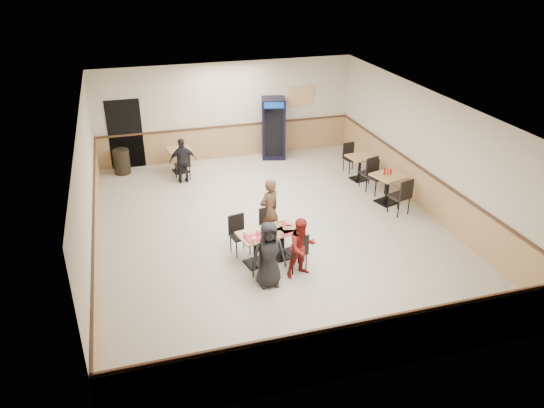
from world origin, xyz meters
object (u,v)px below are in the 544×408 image
object	(u,v)px
lone_diner	(183,161)
trash_bin	(122,162)
diner_woman_right	(302,248)
side_table_near	(388,184)
main_table	(269,241)
pepsi_cooler	(273,128)
diner_man_opposite	(269,210)
diner_woman_left	(269,255)
side_table_far	(360,164)
back_table	(180,157)

from	to	relation	value
lone_diner	trash_bin	distance (m)	2.05
diner_woman_right	side_table_near	xyz separation A→B (m)	(3.27, 2.57, -0.12)
side_table_near	lone_diner	bearing A→B (deg)	149.69
side_table_near	main_table	bearing A→B (deg)	-153.71
pepsi_cooler	trash_bin	size ratio (longest dim) A/B	2.58
diner_man_opposite	lone_diner	size ratio (longest dim) A/B	1.15
diner_man_opposite	trash_bin	xyz separation A→B (m)	(-3.08, 5.01, -0.37)
diner_woman_right	trash_bin	xyz separation A→B (m)	(-3.30, 6.59, -0.27)
diner_woman_left	pepsi_cooler	xyz separation A→B (m)	(2.12, 6.79, 0.26)
diner_woman_right	side_table_far	bearing A→B (deg)	40.80
diner_man_opposite	pepsi_cooler	xyz separation A→B (m)	(1.61, 5.06, 0.21)
diner_man_opposite	back_table	xyz separation A→B (m)	(-1.41, 4.66, -0.27)
side_table_near	diner_man_opposite	bearing A→B (deg)	-164.21
lone_diner	side_table_near	world-z (taller)	lone_diner
diner_man_opposite	side_table_far	size ratio (longest dim) A/B	1.95
diner_woman_left	side_table_far	xyz separation A→B (m)	(3.96, 4.32, -0.22)
diner_man_opposite	trash_bin	world-z (taller)	diner_man_opposite
diner_woman_right	diner_man_opposite	distance (m)	1.60
diner_woman_left	side_table_far	distance (m)	5.87
main_table	back_table	bearing A→B (deg)	90.46
pepsi_cooler	trash_bin	world-z (taller)	pepsi_cooler
diner_man_opposite	pepsi_cooler	bearing A→B (deg)	-133.43
diner_woman_left	diner_man_opposite	xyz separation A→B (m)	(0.51, 1.73, 0.06)
main_table	side_table_far	bearing A→B (deg)	31.65
diner_man_opposite	pepsi_cooler	world-z (taller)	pepsi_cooler
diner_woman_left	pepsi_cooler	size ratio (longest dim) A/B	0.72
side_table_near	trash_bin	world-z (taller)	side_table_near
main_table	lone_diner	xyz separation A→B (m)	(-1.16, 4.72, 0.18)
side_table_near	trash_bin	size ratio (longest dim) A/B	1.23
diner_woman_left	diner_man_opposite	world-z (taller)	diner_man_opposite
main_table	side_table_near	xyz separation A→B (m)	(3.74, 1.85, 0.06)
side_table_near	back_table	size ratio (longest dim) A/B	1.19
diner_woman_right	back_table	size ratio (longest dim) A/B	1.67
diner_woman_left	side_table_near	size ratio (longest dim) A/B	1.51
side_table_near	trash_bin	distance (m)	7.70
lone_diner	back_table	distance (m)	0.83
side_table_far	back_table	xyz separation A→B (m)	(-4.86, 2.07, 0.00)
diner_woman_left	back_table	world-z (taller)	diner_woman_left
diner_woman_left	side_table_near	xyz separation A→B (m)	(4.00, 2.71, -0.17)
main_table	diner_woman_left	distance (m)	0.93
diner_woman_right	diner_man_opposite	bearing A→B (deg)	86.52
lone_diner	diner_man_opposite	bearing A→B (deg)	107.20
diner_woman_left	pepsi_cooler	bearing A→B (deg)	75.29
lone_diner	side_table_far	size ratio (longest dim) A/B	1.70
back_table	trash_bin	distance (m)	1.70
diner_man_opposite	back_table	size ratio (longest dim) A/B	1.94
diner_woman_right	trash_bin	size ratio (longest dim) A/B	1.73
diner_man_opposite	pepsi_cooler	distance (m)	5.31
side_table_far	trash_bin	world-z (taller)	trash_bin
main_table	diner_woman_left	xyz separation A→B (m)	(-0.26, -0.86, 0.22)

